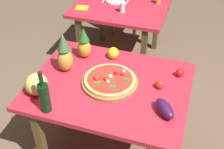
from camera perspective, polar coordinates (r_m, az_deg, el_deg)
name	(u,v)px	position (r m, az deg, el deg)	size (l,w,h in m)	color
ground_plane	(110,145)	(2.79, -0.38, -13.67)	(10.00, 10.00, 0.00)	brown
display_table	(110,92)	(2.31, -0.45, -3.49)	(1.23, 0.96, 0.75)	brown
background_table	(121,14)	(3.50, 1.71, 11.93)	(1.07, 0.86, 0.75)	brown
dining_chair	(127,3)	(4.16, 2.89, 13.90)	(0.43, 0.43, 0.85)	olive
pizza_board	(110,82)	(2.25, -0.39, -1.50)	(0.44, 0.44, 0.03)	olive
pizza	(110,79)	(2.23, -0.44, -0.94)	(0.40, 0.40, 0.06)	#D9B263
wine_bottle	(44,97)	(2.01, -13.20, -4.29)	(0.08, 0.08, 0.33)	black
pineapple_left	(64,54)	(2.33, -9.36, 3.95)	(0.13, 0.13, 0.35)	gold
pineapple_right	(84,44)	(2.49, -5.52, 5.98)	(0.12, 0.12, 0.29)	gold
melon	(36,84)	(2.19, -14.70, -1.86)	(0.17, 0.17, 0.17)	#DECB61
bell_pepper	(113,53)	(2.50, 0.26, 4.24)	(0.10, 0.10, 0.11)	yellow
eggplant	(165,109)	(2.02, 10.36, -6.64)	(0.20, 0.09, 0.09)	#3C1543
tomato_at_corner	(160,84)	(2.22, 9.45, -1.93)	(0.07, 0.07, 0.07)	red
tomato_beside_pepper	(180,73)	(2.37, 13.22, 0.34)	(0.07, 0.07, 0.07)	red
drinking_glass_water	(122,7)	(3.28, 2.06, 13.11)	(0.06, 0.06, 0.11)	silver
dinner_plate	(115,1)	(3.56, 0.66, 14.37)	(0.22, 0.22, 0.02)	white
knife_utensil	(127,2)	(3.52, 2.89, 14.01)	(0.02, 0.18, 0.01)	silver
napkin_folded	(82,8)	(3.41, -5.96, 12.97)	(0.14, 0.12, 0.01)	yellow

